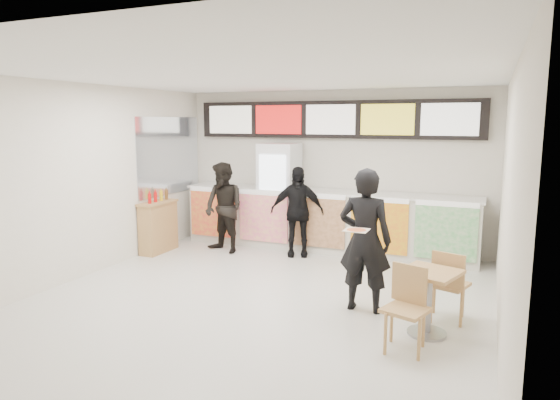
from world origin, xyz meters
The scene contains 15 objects.
floor centered at (0.00, 0.00, 0.00)m, with size 7.00×7.00×0.00m, color beige.
ceiling centered at (0.00, 0.00, 3.00)m, with size 7.00×7.00×0.00m, color white.
wall_back centered at (0.00, 3.50, 1.50)m, with size 6.00×6.00×0.00m, color silver.
wall_left centered at (-3.00, 0.00, 1.50)m, with size 7.00×7.00×0.00m, color silver.
wall_right centered at (3.00, 0.00, 1.50)m, with size 7.00×7.00×0.00m, color silver.
service_counter centered at (0.00, 3.09, 0.57)m, with size 5.56×0.77×1.14m.
menu_board centered at (0.00, 3.41, 2.45)m, with size 5.50×0.14×0.70m.
drinks_fridge centered at (-0.93, 3.11, 1.00)m, with size 0.70×0.67×2.00m.
mirror_panel centered at (-2.99, 2.45, 1.75)m, with size 0.01×2.00×1.50m, color #B2B7BF.
customer_main centered at (1.40, 0.41, 0.93)m, with size 0.67×0.44×1.85m, color black.
customer_left centered at (-1.68, 2.25, 0.84)m, with size 0.81×0.63×1.68m, color black.
customer_mid centered at (-0.35, 2.55, 0.81)m, with size 0.95×0.40×1.63m, color black.
pizza_slice centered at (1.40, -0.04, 1.16)m, with size 0.36×0.36×0.02m.
cafe_table centered at (2.26, -0.04, 0.52)m, with size 0.88×1.59×0.90m.
condiment_ledge centered at (-2.82, 1.78, 0.49)m, with size 0.34×0.85×1.13m.
Camera 1 is at (2.82, -5.69, 2.42)m, focal length 32.00 mm.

